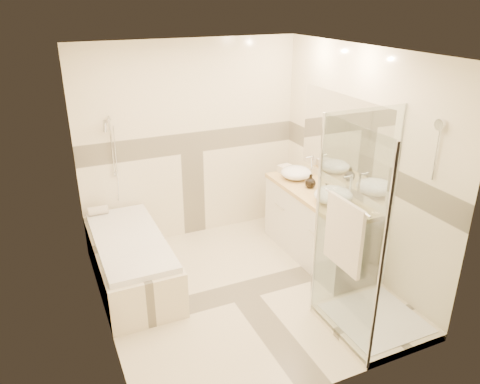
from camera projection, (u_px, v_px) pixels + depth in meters
name	position (u px, v px, depth m)	size (l,w,h in m)	color
room	(246.00, 182.00, 4.60)	(2.82, 3.02, 2.52)	beige
bathtub	(131.00, 258.00, 5.10)	(0.75, 1.70, 0.56)	#F1E3C0
vanity	(317.00, 225.00, 5.57)	(0.58, 1.62, 0.85)	white
shower_enclosure	(365.00, 280.00, 4.36)	(0.96, 0.93, 2.04)	#F1E3C0
vessel_sink_near	(296.00, 173.00, 5.77)	(0.38, 0.38, 0.15)	white
vessel_sink_far	(333.00, 195.00, 5.11)	(0.42, 0.42, 0.17)	white
faucet_near	(312.00, 164.00, 5.82)	(0.11, 0.03, 0.27)	silver
faucet_far	(350.00, 185.00, 5.15)	(0.12, 0.03, 0.29)	silver
amenity_bottle_a	(326.00, 190.00, 5.23)	(0.08, 0.08, 0.17)	black
amenity_bottle_b	(310.00, 181.00, 5.50)	(0.13, 0.13, 0.17)	black
folded_towels	(289.00, 170.00, 5.94)	(0.17, 0.28, 0.09)	white
rolled_towel	(98.00, 210.00, 5.50)	(0.10, 0.10, 0.23)	white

